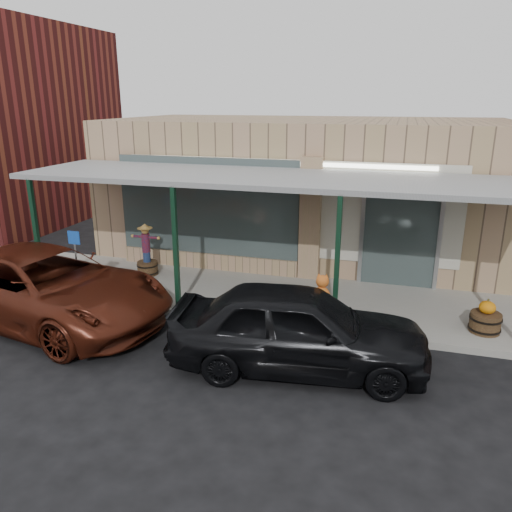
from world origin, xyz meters
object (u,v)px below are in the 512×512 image
(handicap_sign, at_px, (76,253))
(parked_sedan, at_px, (298,328))
(barrel_pumpkin, at_px, (485,320))
(car_maroon, at_px, (46,287))
(barrel_scarecrow, at_px, (147,258))

(handicap_sign, distance_m, parked_sedan, 6.26)
(barrel_pumpkin, xyz_separation_m, handicap_sign, (-9.48, -0.44, 0.76))
(handicap_sign, xyz_separation_m, parked_sedan, (5.97, -1.83, -0.36))
(car_maroon, bearing_deg, barrel_pumpkin, -68.52)
(barrel_scarecrow, distance_m, barrel_pumpkin, 8.55)
(handicap_sign, bearing_deg, barrel_scarecrow, 60.19)
(barrel_pumpkin, distance_m, parked_sedan, 4.19)
(parked_sedan, relative_size, car_maroon, 0.84)
(parked_sedan, bearing_deg, car_maroon, 78.41)
(car_maroon, bearing_deg, barrel_scarecrow, -4.91)
(car_maroon, bearing_deg, handicap_sign, 17.60)
(barrel_pumpkin, bearing_deg, parked_sedan, -147.04)
(barrel_pumpkin, relative_size, car_maroon, 0.12)
(barrel_scarecrow, distance_m, car_maroon, 3.19)
(barrel_scarecrow, xyz_separation_m, barrel_pumpkin, (8.46, -1.24, -0.23))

